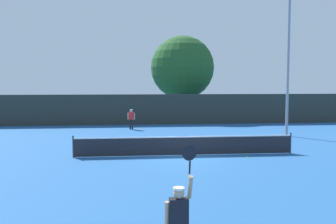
% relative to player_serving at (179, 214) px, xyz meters
% --- Properties ---
extents(ground_plane, '(120.00, 120.00, 0.00)m').
position_rel_player_serving_xyz_m(ground_plane, '(1.83, 11.44, -1.05)').
color(ground_plane, '#235693').
extents(tennis_net, '(11.06, 0.08, 1.07)m').
position_rel_player_serving_xyz_m(tennis_net, '(1.83, 11.44, -0.54)').
color(tennis_net, '#232328').
rests_on(tennis_net, ground).
extents(perimeter_fence, '(35.81, 0.12, 2.60)m').
position_rel_player_serving_xyz_m(perimeter_fence, '(1.83, 25.58, 0.25)').
color(perimeter_fence, '#2D332D').
rests_on(perimeter_fence, ground).
extents(player_serving, '(0.68, 0.38, 2.42)m').
position_rel_player_serving_xyz_m(player_serving, '(0.00, 0.00, 0.00)').
color(player_serving, black).
rests_on(player_serving, ground).
extents(player_receiving, '(0.57, 0.23, 1.55)m').
position_rel_player_serving_xyz_m(player_receiving, '(-0.76, 22.29, -0.11)').
color(player_receiving, red).
rests_on(player_receiving, ground).
extents(tennis_ball, '(0.07, 0.07, 0.07)m').
position_rel_player_serving_xyz_m(tennis_ball, '(4.76, 10.47, -1.01)').
color(tennis_ball, '#CCE033').
rests_on(tennis_ball, ground).
extents(light_pole, '(1.18, 0.28, 9.59)m').
position_rel_player_serving_xyz_m(light_pole, '(9.70, 17.55, 4.33)').
color(light_pole, gray).
rests_on(light_pole, ground).
extents(large_tree, '(6.31, 6.31, 8.25)m').
position_rel_player_serving_xyz_m(large_tree, '(4.44, 30.88, 4.03)').
color(large_tree, brown).
rests_on(large_tree, ground).
extents(parked_car_near, '(2.19, 4.32, 1.69)m').
position_rel_player_serving_xyz_m(parked_car_near, '(-5.88, 31.96, -0.27)').
color(parked_car_near, '#B7B7BC').
rests_on(parked_car_near, ground).
extents(parked_car_mid, '(2.01, 4.25, 1.69)m').
position_rel_player_serving_xyz_m(parked_car_mid, '(3.63, 33.11, -0.27)').
color(parked_car_mid, white).
rests_on(parked_car_mid, ground).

